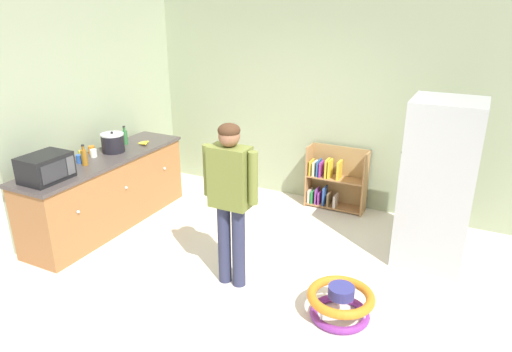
{
  "coord_description": "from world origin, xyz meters",
  "views": [
    {
      "loc": [
        1.82,
        -3.55,
        2.69
      ],
      "look_at": [
        -0.15,
        0.41,
        0.99
      ],
      "focal_mm": 32.45,
      "sensor_mm": 36.0,
      "label": 1
    }
  ],
  "objects_px": {
    "baby_walker": "(340,302)",
    "crock_pot": "(113,143)",
    "amber_bottle": "(84,157)",
    "blue_cup": "(80,159)",
    "kitchen_counter": "(107,191)",
    "standing_person": "(230,192)",
    "orange_cup": "(92,150)",
    "banana_bunch": "(145,143)",
    "green_glass_bottle": "(125,137)",
    "yellow_cup": "(82,154)",
    "microwave": "(46,168)",
    "refrigerator": "(438,184)",
    "green_cup": "(69,163)",
    "bookshelf": "(333,181)",
    "white_cup": "(94,153)"
  },
  "relations": [
    {
      "from": "banana_bunch",
      "to": "blue_cup",
      "type": "xyz_separation_m",
      "value": [
        -0.22,
        -0.9,
        0.02
      ]
    },
    {
      "from": "orange_cup",
      "to": "yellow_cup",
      "type": "distance_m",
      "value": 0.19
    },
    {
      "from": "standing_person",
      "to": "green_glass_bottle",
      "type": "height_order",
      "value": "standing_person"
    },
    {
      "from": "microwave",
      "to": "banana_bunch",
      "type": "height_order",
      "value": "microwave"
    },
    {
      "from": "bookshelf",
      "to": "orange_cup",
      "type": "relative_size",
      "value": 8.95
    },
    {
      "from": "standing_person",
      "to": "amber_bottle",
      "type": "distance_m",
      "value": 2.0
    },
    {
      "from": "banana_bunch",
      "to": "amber_bottle",
      "type": "bearing_deg",
      "value": -96.14
    },
    {
      "from": "refrigerator",
      "to": "white_cup",
      "type": "relative_size",
      "value": 18.74
    },
    {
      "from": "banana_bunch",
      "to": "green_glass_bottle",
      "type": "distance_m",
      "value": 0.27
    },
    {
      "from": "kitchen_counter",
      "to": "banana_bunch",
      "type": "height_order",
      "value": "banana_bunch"
    },
    {
      "from": "green_glass_bottle",
      "to": "white_cup",
      "type": "xyz_separation_m",
      "value": [
        0.02,
        -0.58,
        -0.05
      ]
    },
    {
      "from": "green_glass_bottle",
      "to": "green_cup",
      "type": "distance_m",
      "value": 0.97
    },
    {
      "from": "kitchen_counter",
      "to": "green_glass_bottle",
      "type": "bearing_deg",
      "value": 102.88
    },
    {
      "from": "green_cup",
      "to": "blue_cup",
      "type": "height_order",
      "value": "same"
    },
    {
      "from": "kitchen_counter",
      "to": "standing_person",
      "type": "distance_m",
      "value": 2.14
    },
    {
      "from": "baby_walker",
      "to": "banana_bunch",
      "type": "bearing_deg",
      "value": 159.68
    },
    {
      "from": "crock_pot",
      "to": "blue_cup",
      "type": "relative_size",
      "value": 2.97
    },
    {
      "from": "refrigerator",
      "to": "orange_cup",
      "type": "bearing_deg",
      "value": -167.73
    },
    {
      "from": "blue_cup",
      "to": "kitchen_counter",
      "type": "bearing_deg",
      "value": 70.41
    },
    {
      "from": "standing_person",
      "to": "green_cup",
      "type": "xyz_separation_m",
      "value": [
        -2.11,
        0.02,
        -0.05
      ]
    },
    {
      "from": "kitchen_counter",
      "to": "baby_walker",
      "type": "bearing_deg",
      "value": -8.85
    },
    {
      "from": "refrigerator",
      "to": "orange_cup",
      "type": "height_order",
      "value": "refrigerator"
    },
    {
      "from": "kitchen_counter",
      "to": "standing_person",
      "type": "xyz_separation_m",
      "value": [
        2.02,
        -0.44,
        0.54
      ]
    },
    {
      "from": "kitchen_counter",
      "to": "microwave",
      "type": "bearing_deg",
      "value": -88.59
    },
    {
      "from": "microwave",
      "to": "amber_bottle",
      "type": "bearing_deg",
      "value": 89.77
    },
    {
      "from": "amber_bottle",
      "to": "yellow_cup",
      "type": "distance_m",
      "value": 0.28
    },
    {
      "from": "bookshelf",
      "to": "crock_pot",
      "type": "relative_size",
      "value": 3.01
    },
    {
      "from": "crock_pot",
      "to": "standing_person",
      "type": "bearing_deg",
      "value": -17.99
    },
    {
      "from": "green_glass_bottle",
      "to": "yellow_cup",
      "type": "xyz_separation_m",
      "value": [
        -0.07,
        -0.68,
        -0.05
      ]
    },
    {
      "from": "kitchen_counter",
      "to": "green_cup",
      "type": "xyz_separation_m",
      "value": [
        -0.09,
        -0.43,
        0.5
      ]
    },
    {
      "from": "refrigerator",
      "to": "amber_bottle",
      "type": "height_order",
      "value": "refrigerator"
    },
    {
      "from": "baby_walker",
      "to": "crock_pot",
      "type": "height_order",
      "value": "crock_pot"
    },
    {
      "from": "refrigerator",
      "to": "green_glass_bottle",
      "type": "height_order",
      "value": "refrigerator"
    },
    {
      "from": "kitchen_counter",
      "to": "microwave",
      "type": "distance_m",
      "value": 1.02
    },
    {
      "from": "green_cup",
      "to": "blue_cup",
      "type": "xyz_separation_m",
      "value": [
        -0.0,
        0.16,
        0.0
      ]
    },
    {
      "from": "banana_bunch",
      "to": "green_glass_bottle",
      "type": "bearing_deg",
      "value": -159.91
    },
    {
      "from": "crock_pot",
      "to": "orange_cup",
      "type": "relative_size",
      "value": 2.97
    },
    {
      "from": "standing_person",
      "to": "yellow_cup",
      "type": "xyz_separation_m",
      "value": [
        -2.21,
        0.31,
        -0.05
      ]
    },
    {
      "from": "bookshelf",
      "to": "crock_pot",
      "type": "height_order",
      "value": "crock_pot"
    },
    {
      "from": "standing_person",
      "to": "microwave",
      "type": "relative_size",
      "value": 3.45
    },
    {
      "from": "bookshelf",
      "to": "crock_pot",
      "type": "xyz_separation_m",
      "value": [
        -2.39,
        -1.56,
        0.64
      ]
    },
    {
      "from": "orange_cup",
      "to": "refrigerator",
      "type": "bearing_deg",
      "value": 12.27
    },
    {
      "from": "amber_bottle",
      "to": "blue_cup",
      "type": "xyz_separation_m",
      "value": [
        -0.12,
        0.04,
        -0.05
      ]
    },
    {
      "from": "refrigerator",
      "to": "amber_bottle",
      "type": "relative_size",
      "value": 7.24
    },
    {
      "from": "orange_cup",
      "to": "baby_walker",
      "type": "bearing_deg",
      "value": -9.11
    },
    {
      "from": "kitchen_counter",
      "to": "refrigerator",
      "type": "relative_size",
      "value": 1.3
    },
    {
      "from": "orange_cup",
      "to": "banana_bunch",
      "type": "bearing_deg",
      "value": 58.82
    },
    {
      "from": "bookshelf",
      "to": "standing_person",
      "type": "distance_m",
      "value": 2.33
    },
    {
      "from": "kitchen_counter",
      "to": "orange_cup",
      "type": "xyz_separation_m",
      "value": [
        -0.23,
        0.05,
        0.5
      ]
    },
    {
      "from": "standing_person",
      "to": "baby_walker",
      "type": "distance_m",
      "value": 1.41
    }
  ]
}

